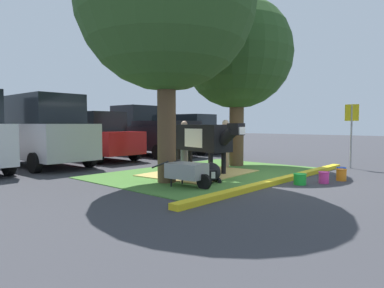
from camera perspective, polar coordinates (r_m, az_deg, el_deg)
The scene contains 20 objects.
ground_plane at distance 9.65m, azimuth 10.86°, elevation -5.73°, with size 80.00×80.00×0.00m, color #38383D.
grass_island at distance 10.60m, azimuth 2.87°, elevation -4.81°, with size 6.81×4.61×0.02m, color #477A33.
curb_yellow at distance 9.25m, azimuth 14.81°, elevation -5.80°, with size 8.01×0.24×0.12m, color yellow.
hay_bedding at distance 10.38m, azimuth 1.23°, elevation -4.89°, with size 3.20×2.40×0.04m, color tan.
shade_tree_left at distance 9.29m, azimuth -4.36°, elevation 22.78°, with size 4.55×4.55×6.91m.
shade_tree_right at distance 12.66m, azimuth 7.54°, elevation 14.71°, with size 3.93×3.93×6.01m.
cow_holstein at distance 10.51m, azimuth 1.64°, elevation 1.00°, with size 1.19×3.09×1.54m.
calf_lying at distance 9.12m, azimuth 3.33°, elevation -4.69°, with size 1.19×1.11×0.48m.
person_handler at distance 11.75m, azimuth 5.60°, elevation 0.31°, with size 0.34×0.50×1.66m.
person_visitor_near at distance 11.88m, azimuth -1.30°, elevation 0.25°, with size 0.52×0.34×1.62m.
wheelbarrow at distance 8.16m, azimuth -0.76°, elevation -4.59°, with size 0.70×1.62×0.63m.
parking_sign at distance 12.80m, azimuth 25.12°, elevation 3.15°, with size 0.07×0.44×2.18m.
bucket_green at distance 8.98m, azimuth 17.58°, elevation -5.57°, with size 0.33×0.33×0.28m.
bucket_pink at distance 9.38m, azimuth 21.17°, elevation -5.19°, with size 0.28×0.28×0.30m.
bucket_orange at distance 9.98m, azimuth 23.69°, elevation -4.70°, with size 0.28×0.28×0.32m.
bucket_blue at distance 10.72m, azimuth 23.66°, elevation -4.27°, with size 0.28×0.28×0.27m.
suv_dark_grey at distance 13.29m, azimuth -23.77°, elevation 2.02°, with size 2.17×4.62×2.52m.
sedan_red at distance 14.93m, azimuth -15.79°, elevation 1.20°, with size 2.06×4.42×2.02m.
pickup_truck_maroon at distance 16.69m, azimuth -7.46°, elevation 1.96°, with size 2.27×5.42×2.42m.
sedan_silver at distance 18.05m, azimuth -0.16°, elevation 1.68°, with size 2.06×4.42×2.02m.
Camera 1 is at (-8.16, -4.93, 1.51)m, focal length 31.92 mm.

